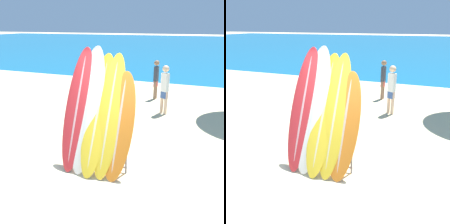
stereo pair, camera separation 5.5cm
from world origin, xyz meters
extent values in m
plane|color=beige|center=(0.00, 0.00, 0.00)|extent=(160.00, 160.00, 0.00)
cube|color=#146693|center=(0.00, 38.96, 0.00)|extent=(120.00, 60.00, 0.00)
cube|color=white|center=(0.00, 9.26, 0.01)|extent=(120.00, 0.60, 0.01)
cylinder|color=slate|center=(-0.85, 0.80, 0.48)|extent=(0.04, 0.04, 0.96)
cylinder|color=slate|center=(0.41, 0.80, 0.48)|extent=(0.04, 0.04, 0.96)
cylinder|color=slate|center=(-0.22, 0.80, 0.94)|extent=(1.30, 0.04, 0.04)
cylinder|color=slate|center=(-0.22, 0.80, 0.12)|extent=(1.30, 0.04, 0.04)
ellipsoid|color=red|center=(-0.70, 0.88, 1.22)|extent=(0.56, 1.15, 2.45)
ellipsoid|color=#D19A9C|center=(-0.70, 0.88, 1.22)|extent=(0.10, 1.12, 2.36)
ellipsoid|color=silver|center=(-0.47, 0.90, 1.24)|extent=(0.60, 1.17, 2.48)
ellipsoid|color=silver|center=(-0.47, 0.90, 1.24)|extent=(0.11, 1.13, 2.38)
ellipsoid|color=yellow|center=(-0.24, 0.88, 1.17)|extent=(0.57, 1.26, 2.33)
ellipsoid|color=beige|center=(-0.24, 0.88, 1.17)|extent=(0.10, 1.22, 2.25)
ellipsoid|color=yellow|center=(0.02, 0.87, 1.18)|extent=(0.53, 1.14, 2.35)
ellipsoid|color=beige|center=(0.02, 0.87, 1.18)|extent=(0.10, 1.11, 2.27)
ellipsoid|color=orange|center=(0.25, 0.80, 1.01)|extent=(0.59, 0.92, 2.02)
ellipsoid|color=beige|center=(0.25, 0.80, 1.01)|extent=(0.11, 0.90, 1.95)
cylinder|color=beige|center=(0.27, 4.86, 0.39)|extent=(0.11, 0.11, 0.77)
cylinder|color=beige|center=(0.41, 4.78, 0.39)|extent=(0.11, 0.11, 0.77)
cube|color=#385693|center=(0.34, 4.82, 0.66)|extent=(0.26, 0.22, 0.23)
cube|color=white|center=(0.34, 4.82, 1.07)|extent=(0.28, 0.24, 0.60)
sphere|color=beige|center=(0.34, 4.82, 1.52)|extent=(0.22, 0.22, 0.22)
cylinder|color=#846047|center=(-0.35, 6.44, 0.37)|extent=(0.10, 0.10, 0.74)
cylinder|color=#846047|center=(-0.34, 6.60, 0.37)|extent=(0.10, 0.10, 0.74)
cube|color=#CC4C3D|center=(-0.34, 6.52, 0.63)|extent=(0.14, 0.22, 0.22)
cube|color=#2D333D|center=(-0.34, 6.52, 1.03)|extent=(0.16, 0.23, 0.58)
sphere|color=#846047|center=(-0.34, 6.52, 1.45)|extent=(0.21, 0.21, 0.21)
camera|label=1|loc=(1.90, -3.63, 2.89)|focal=42.00mm
camera|label=2|loc=(1.95, -3.61, 2.89)|focal=42.00mm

